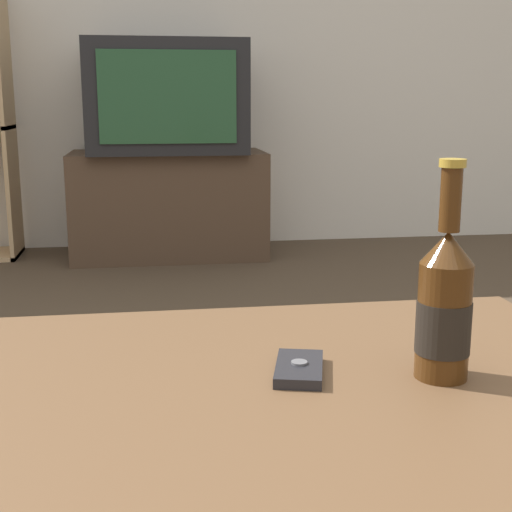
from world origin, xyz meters
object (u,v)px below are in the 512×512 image
Objects in this scene: beer_bottle at (444,306)px; tv_stand at (169,204)px; cell_phone at (299,369)px; television at (166,97)px.

tv_stand is at bearing 95.62° from beer_bottle.
beer_bottle is at bearing 2.48° from cell_phone.
tv_stand is at bearing 90.00° from television.
television is 2.75m from beer_bottle.
tv_stand is 7.72× the size of cell_phone.
tv_stand is 0.52m from television.
television is (0.00, -0.00, 0.52)m from tv_stand.
beer_bottle reaches higher than tv_stand.
beer_bottle is 2.27× the size of cell_phone.
tv_stand reaches higher than cell_phone.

